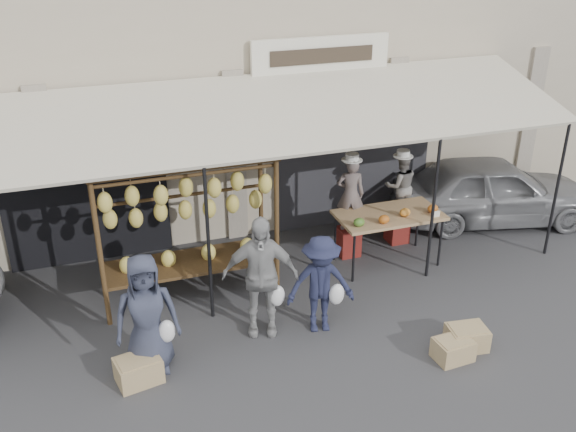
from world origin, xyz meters
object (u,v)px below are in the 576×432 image
at_px(banana_rack, 185,202).
at_px(crate_far, 139,370).
at_px(produce_table, 390,217).
at_px(crate_near_a, 453,350).
at_px(customer_left, 146,315).
at_px(crate_near_b, 467,338).
at_px(sedan, 493,190).
at_px(vendor_right, 401,186).
at_px(vendor_left, 350,194).
at_px(customer_right, 321,285).
at_px(customer_mid, 260,276).

distance_m(banana_rack, crate_far, 2.44).
relative_size(banana_rack, produce_table, 1.53).
relative_size(banana_rack, crate_near_a, 5.45).
height_order(produce_table, customer_left, customer_left).
distance_m(crate_near_b, sedan, 4.19).
distance_m(vendor_right, sedan, 2.10).
distance_m(produce_table, sedan, 2.73).
xyz_separation_m(customer_left, crate_near_b, (4.04, -0.94, -0.66)).
bearing_deg(crate_near_a, produce_table, 82.50).
xyz_separation_m(vendor_left, crate_near_a, (0.15, -3.05, -0.97)).
bearing_deg(vendor_left, customer_left, 47.91).
height_order(vendor_right, crate_near_b, vendor_right).
distance_m(vendor_left, crate_near_a, 3.20).
height_order(banana_rack, customer_right, banana_rack).
height_order(vendor_right, crate_near_a, vendor_right).
relative_size(customer_left, customer_right, 1.13).
xyz_separation_m(vendor_right, crate_far, (-4.79, -2.33, -0.89)).
height_order(vendor_left, crate_far, vendor_left).
relative_size(crate_near_a, crate_near_b, 0.94).
bearing_deg(crate_near_a, customer_left, 163.76).
relative_size(banana_rack, customer_left, 1.60).
distance_m(vendor_left, customer_right, 2.27).
bearing_deg(vendor_right, customer_left, 35.03).
bearing_deg(customer_right, crate_near_a, -29.22).
bearing_deg(vendor_left, crate_near_a, 112.09).
bearing_deg(produce_table, customer_right, -141.97).
relative_size(vendor_right, sedan, 0.31).
bearing_deg(customer_left, banana_rack, 62.63).
bearing_deg(vendor_left, crate_far, 49.09).
bearing_deg(crate_near_a, vendor_right, 74.88).
relative_size(banana_rack, vendor_right, 2.27).
xyz_separation_m(banana_rack, customer_right, (1.52, -1.43, -0.85)).
bearing_deg(banana_rack, crate_far, -120.21).
bearing_deg(customer_right, banana_rack, 148.05).
bearing_deg(customer_mid, banana_rack, 138.91).
distance_m(produce_table, vendor_right, 0.88).
bearing_deg(crate_near_a, vendor_left, 92.74).
xyz_separation_m(vendor_right, sedan, (2.05, 0.18, -0.43)).
height_order(customer_right, crate_near_a, customer_right).
xyz_separation_m(produce_table, crate_near_b, (-0.03, -2.39, -0.71)).
height_order(vendor_right, sedan, vendor_right).
bearing_deg(sedan, crate_near_b, 154.64).
distance_m(crate_near_a, crate_far, 4.02).
bearing_deg(banana_rack, customer_right, -43.13).
bearing_deg(banana_rack, customer_mid, -58.27).
height_order(crate_near_b, sedan, sedan).
xyz_separation_m(vendor_left, sedan, (3.06, 0.35, -0.49)).
bearing_deg(crate_far, produce_table, 21.22).
height_order(produce_table, crate_near_a, produce_table).
height_order(customer_left, crate_near_b, customer_left).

